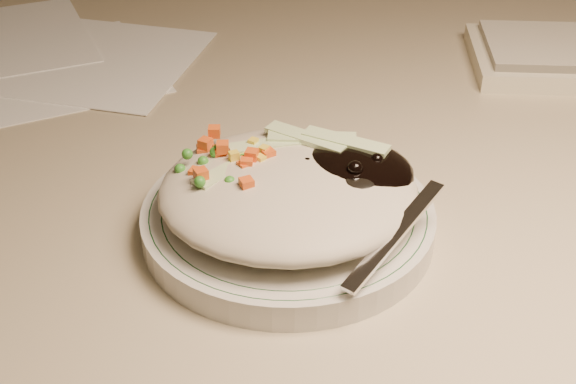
{
  "coord_description": "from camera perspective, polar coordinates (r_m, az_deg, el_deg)",
  "views": [
    {
      "loc": [
        -0.1,
        0.7,
        1.11
      ],
      "look_at": [
        -0.08,
        1.2,
        0.78
      ],
      "focal_mm": 50.0,
      "sensor_mm": 36.0,
      "label": 1
    }
  ],
  "objects": [
    {
      "name": "desk",
      "position": [
        0.89,
        4.63,
        -6.13
      ],
      "size": [
        1.4,
        0.7,
        0.74
      ],
      "color": "tan",
      "rests_on": "ground"
    },
    {
      "name": "plate",
      "position": [
        0.61,
        -0.0,
        -2.03
      ],
      "size": [
        0.22,
        0.22,
        0.02
      ],
      "primitive_type": "cylinder",
      "color": "beige",
      "rests_on": "desk"
    },
    {
      "name": "papers",
      "position": [
        0.94,
        -19.48,
        8.84
      ],
      "size": [
        0.48,
        0.39,
        0.0
      ],
      "color": "white",
      "rests_on": "desk"
    },
    {
      "name": "plate_rim",
      "position": [
        0.6,
        -0.0,
        -1.26
      ],
      "size": [
        0.21,
        0.21,
        0.0
      ],
      "color": "#144723",
      "rests_on": "plate"
    },
    {
      "name": "meal",
      "position": [
        0.59,
        0.42,
        0.43
      ],
      "size": [
        0.21,
        0.19,
        0.05
      ],
      "color": "#B8AE95",
      "rests_on": "plate"
    }
  ]
}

